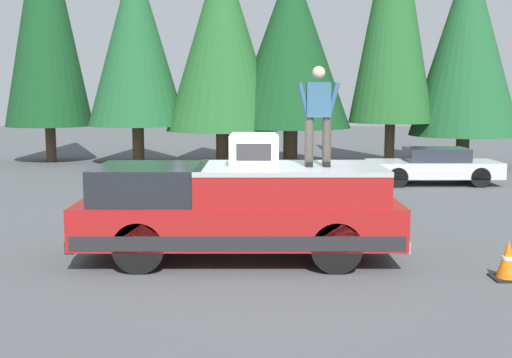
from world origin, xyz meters
TOP-DOWN VIEW (x-y plane):
  - ground_plane at (0.00, 0.00)m, footprint 90.00×90.00m
  - pickup_truck at (-0.24, 0.31)m, footprint 2.01×5.54m
  - compressor_unit at (-0.20, 0.06)m, footprint 0.65×0.84m
  - person_on_truck_bed at (-0.33, -1.03)m, footprint 0.29×0.72m
  - parked_car_silver at (9.07, -5.65)m, footprint 1.64×4.10m
  - traffic_cone at (-1.47, -3.91)m, footprint 0.47×0.47m
  - conifer_far_left at (14.36, -8.28)m, footprint 4.30×4.30m
  - conifer_left at (14.20, -5.31)m, footprint 3.28×3.28m
  - conifer_center_left at (14.63, -1.39)m, footprint 4.79×4.79m
  - conifer_center_right at (14.56, 1.35)m, footprint 4.50×4.50m
  - conifer_right at (14.87, 4.81)m, footprint 3.93×3.93m
  - conifer_far_right at (15.75, 8.66)m, footprint 3.56×3.56m

SIDE VIEW (x-z plane):
  - ground_plane at x=0.00m, z-range 0.00..0.00m
  - traffic_cone at x=-1.47m, z-range -0.02..0.60m
  - parked_car_silver at x=9.07m, z-range 0.00..1.16m
  - pickup_truck at x=-0.24m, z-range 0.05..1.70m
  - compressor_unit at x=-0.20m, z-range 1.65..2.21m
  - person_on_truck_bed at x=-0.33m, z-range 1.71..3.40m
  - conifer_center_left at x=14.63m, z-range 0.74..8.84m
  - conifer_far_left at x=14.36m, z-range 0.59..9.10m
  - conifer_right at x=14.87m, z-range 0.78..9.26m
  - conifer_center_right at x=14.56m, z-range 0.69..9.35m
  - conifer_far_right at x=15.75m, z-range 0.74..11.74m
  - conifer_left at x=14.20m, z-range 0.85..11.74m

